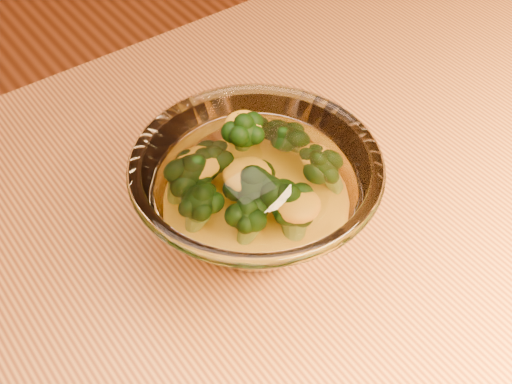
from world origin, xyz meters
The scene contains 4 objects.
table centered at (0.00, 0.00, 0.65)m, with size 1.20×0.80×0.75m.
glass_bowl centered at (-0.04, 0.10, 0.80)m, with size 0.20×0.20×0.09m.
cheese_sauce centered at (-0.04, 0.10, 0.78)m, with size 0.11×0.11×0.03m, color yellow.
broccoli_heap centered at (-0.03, 0.11, 0.81)m, with size 0.13×0.13×0.07m.
Camera 1 is at (-0.26, -0.22, 1.20)m, focal length 50.00 mm.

